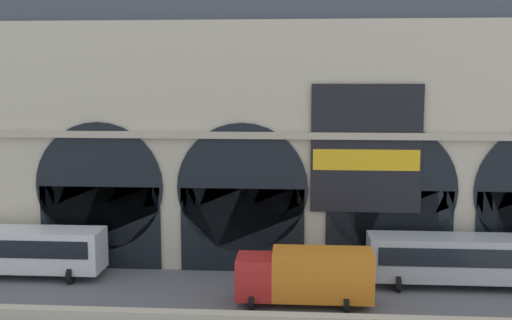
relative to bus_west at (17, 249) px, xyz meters
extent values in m
plane|color=slate|center=(18.82, -2.80, -1.78)|extent=(200.00, 200.00, 0.00)
cube|color=beige|center=(18.82, 5.02, 6.28)|extent=(48.79, 5.64, 16.13)
cube|color=black|center=(4.75, 2.15, 0.96)|extent=(8.02, 0.20, 5.49)
cylinder|color=black|center=(4.75, 2.15, 3.71)|extent=(8.44, 0.20, 8.44)
cube|color=black|center=(14.13, 2.15, 0.96)|extent=(8.02, 0.20, 5.49)
cylinder|color=black|center=(14.13, 2.15, 3.71)|extent=(8.44, 0.20, 8.44)
cube|color=black|center=(23.51, 2.15, 0.96)|extent=(8.02, 0.20, 5.49)
cylinder|color=black|center=(23.51, 2.15, 3.71)|extent=(8.44, 0.20, 8.44)
cube|color=black|center=(21.96, 2.03, 6.34)|extent=(6.92, 0.12, 8.08)
cube|color=yellow|center=(21.96, 1.95, 5.65)|extent=(6.64, 0.04, 1.32)
cube|color=#B6AB91|center=(18.82, 2.05, 7.14)|extent=(48.79, 0.50, 0.44)
cube|color=white|center=(0.00, 0.01, 0.02)|extent=(11.00, 2.50, 2.60)
cube|color=black|center=(0.00, -1.26, 0.37)|extent=(10.12, 0.04, 1.10)
cylinder|color=black|center=(3.85, -1.12, -1.28)|extent=(0.28, 1.00, 1.00)
cylinder|color=black|center=(3.85, 1.13, -1.28)|extent=(0.28, 1.00, 1.00)
cube|color=red|center=(15.36, -3.57, -0.21)|extent=(2.00, 2.30, 2.30)
cube|color=orange|center=(19.11, -3.57, -0.01)|extent=(5.50, 2.30, 2.70)
cylinder|color=black|center=(15.26, -4.60, -1.36)|extent=(0.28, 0.84, 0.84)
cylinder|color=black|center=(15.26, -2.53, -1.36)|extent=(0.28, 0.84, 0.84)
cylinder|color=black|center=(20.36, -4.60, -1.36)|extent=(0.28, 0.84, 0.84)
cylinder|color=black|center=(20.36, -2.53, -1.36)|extent=(0.28, 0.84, 0.84)
cube|color=#ADB2B7|center=(27.51, 0.05, 0.02)|extent=(11.00, 2.50, 2.60)
cube|color=black|center=(27.51, -1.22, 0.37)|extent=(10.12, 0.04, 1.10)
cylinder|color=black|center=(23.66, -1.08, -1.28)|extent=(0.28, 1.00, 1.00)
cylinder|color=black|center=(23.66, 1.17, -1.28)|extent=(0.28, 1.00, 1.00)
camera|label=1|loc=(17.77, -36.25, 10.75)|focal=42.82mm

